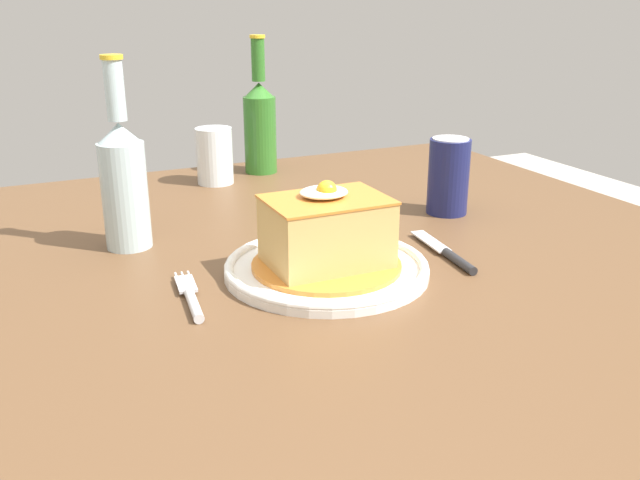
{
  "coord_description": "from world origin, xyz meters",
  "views": [
    {
      "loc": [
        -0.39,
        -0.83,
        1.1
      ],
      "look_at": [
        -0.04,
        -0.07,
        0.79
      ],
      "focal_mm": 38.8,
      "sensor_mm": 36.0,
      "label": 1
    }
  ],
  "objects_px": {
    "knife": "(451,255)",
    "beer_bottle_green": "(260,123)",
    "soda_can": "(448,176)",
    "beer_bottle_clear": "(123,179)",
    "main_plate": "(326,267)",
    "drinking_glass": "(215,160)",
    "fork": "(191,298)"
  },
  "relations": [
    {
      "from": "soda_can",
      "to": "beer_bottle_clear",
      "type": "height_order",
      "value": "beer_bottle_clear"
    },
    {
      "from": "knife",
      "to": "beer_bottle_green",
      "type": "height_order",
      "value": "beer_bottle_green"
    },
    {
      "from": "beer_bottle_green",
      "to": "drinking_glass",
      "type": "xyz_separation_m",
      "value": [
        -0.11,
        -0.05,
        -0.05
      ]
    },
    {
      "from": "main_plate",
      "to": "beer_bottle_green",
      "type": "height_order",
      "value": "beer_bottle_green"
    },
    {
      "from": "drinking_glass",
      "to": "beer_bottle_green",
      "type": "bearing_deg",
      "value": 22.86
    },
    {
      "from": "soda_can",
      "to": "main_plate",
      "type": "bearing_deg",
      "value": -151.93
    },
    {
      "from": "soda_can",
      "to": "beer_bottle_green",
      "type": "distance_m",
      "value": 0.43
    },
    {
      "from": "fork",
      "to": "beer_bottle_green",
      "type": "bearing_deg",
      "value": 62.4
    },
    {
      "from": "knife",
      "to": "drinking_glass",
      "type": "xyz_separation_m",
      "value": [
        -0.17,
        0.52,
        0.04
      ]
    },
    {
      "from": "knife",
      "to": "beer_bottle_green",
      "type": "distance_m",
      "value": 0.58
    },
    {
      "from": "beer_bottle_green",
      "to": "drinking_glass",
      "type": "bearing_deg",
      "value": -157.14
    },
    {
      "from": "fork",
      "to": "beer_bottle_clear",
      "type": "xyz_separation_m",
      "value": [
        -0.03,
        0.22,
        0.09
      ]
    },
    {
      "from": "beer_bottle_green",
      "to": "beer_bottle_clear",
      "type": "distance_m",
      "value": 0.46
    },
    {
      "from": "beer_bottle_clear",
      "to": "main_plate",
      "type": "bearing_deg",
      "value": -44.79
    },
    {
      "from": "drinking_glass",
      "to": "knife",
      "type": "bearing_deg",
      "value": -71.42
    },
    {
      "from": "main_plate",
      "to": "beer_bottle_clear",
      "type": "height_order",
      "value": "beer_bottle_clear"
    },
    {
      "from": "soda_can",
      "to": "beer_bottle_green",
      "type": "xyz_separation_m",
      "value": [
        -0.18,
        0.39,
        0.04
      ]
    },
    {
      "from": "beer_bottle_green",
      "to": "main_plate",
      "type": "bearing_deg",
      "value": -101.37
    },
    {
      "from": "beer_bottle_clear",
      "to": "drinking_glass",
      "type": "distance_m",
      "value": 0.36
    },
    {
      "from": "drinking_glass",
      "to": "fork",
      "type": "bearing_deg",
      "value": -109.64
    },
    {
      "from": "drinking_glass",
      "to": "beer_bottle_clear",
      "type": "bearing_deg",
      "value": -126.65
    },
    {
      "from": "soda_can",
      "to": "drinking_glass",
      "type": "bearing_deg",
      "value": 130.53
    },
    {
      "from": "beer_bottle_clear",
      "to": "drinking_glass",
      "type": "bearing_deg",
      "value": 53.35
    },
    {
      "from": "soda_can",
      "to": "beer_bottle_clear",
      "type": "bearing_deg",
      "value": 173.77
    },
    {
      "from": "main_plate",
      "to": "knife",
      "type": "bearing_deg",
      "value": -7.78
    },
    {
      "from": "main_plate",
      "to": "drinking_glass",
      "type": "distance_m",
      "value": 0.5
    },
    {
      "from": "main_plate",
      "to": "fork",
      "type": "xyz_separation_m",
      "value": [
        -0.18,
        -0.01,
        -0.0
      ]
    },
    {
      "from": "fork",
      "to": "drinking_glass",
      "type": "distance_m",
      "value": 0.54
    },
    {
      "from": "main_plate",
      "to": "soda_can",
      "type": "xyz_separation_m",
      "value": [
        0.29,
        0.16,
        0.05
      ]
    },
    {
      "from": "soda_can",
      "to": "drinking_glass",
      "type": "relative_size",
      "value": 1.18
    },
    {
      "from": "knife",
      "to": "soda_can",
      "type": "height_order",
      "value": "soda_can"
    },
    {
      "from": "soda_can",
      "to": "drinking_glass",
      "type": "height_order",
      "value": "soda_can"
    }
  ]
}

